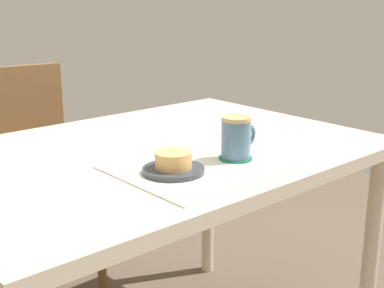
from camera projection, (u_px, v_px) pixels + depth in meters
The scene contains 7 objects.
dining_table at pixel (155, 174), 1.49m from camera, with size 1.21×0.85×0.73m.
wooden_chair at pixel (30, 166), 2.11m from camera, with size 0.47×0.47×0.86m.
placemat at pixel (203, 166), 1.31m from camera, with size 0.41×0.35×0.00m, color silver.
pastry_plate at pixel (173, 170), 1.26m from camera, with size 0.15×0.15×0.01m, color #333842.
pastry at pixel (173, 160), 1.25m from camera, with size 0.09×0.09×0.04m, color #E0A860.
coffee_coaster at pixel (235, 158), 1.36m from camera, with size 0.09×0.09×0.01m, color #196B4C.
coffee_mug at pixel (237, 137), 1.35m from camera, with size 0.11×0.08×0.11m.
Camera 1 is at (-0.86, -1.13, 1.14)m, focal length 50.00 mm.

